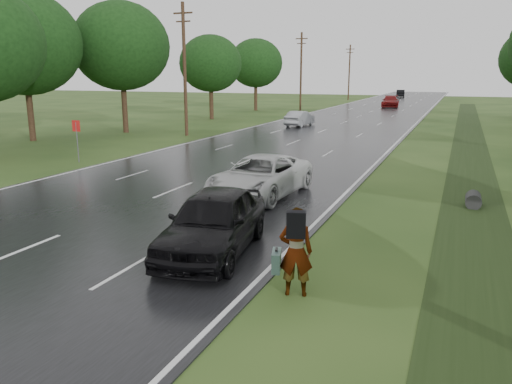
{
  "coord_description": "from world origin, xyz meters",
  "views": [
    {
      "loc": [
        10.84,
        -9.4,
        4.74
      ],
      "look_at": [
        5.33,
        4.03,
        1.3
      ],
      "focal_mm": 35.0,
      "sensor_mm": 36.0,
      "label": 1
    }
  ],
  "objects_px": {
    "white_pickup": "(260,176)",
    "dark_sedan": "(213,221)",
    "road_sign": "(77,132)",
    "pedestrian": "(295,251)",
    "silver_sedan": "(300,118)"
  },
  "relations": [
    {
      "from": "pedestrian",
      "to": "road_sign",
      "type": "bearing_deg",
      "value": -52.13
    },
    {
      "from": "road_sign",
      "to": "dark_sedan",
      "type": "height_order",
      "value": "road_sign"
    },
    {
      "from": "white_pickup",
      "to": "dark_sedan",
      "type": "xyz_separation_m",
      "value": [
        1.21,
        -6.42,
        0.07
      ]
    },
    {
      "from": "dark_sedan",
      "to": "silver_sedan",
      "type": "xyz_separation_m",
      "value": [
        -7.97,
        33.14,
        -0.17
      ]
    },
    {
      "from": "road_sign",
      "to": "white_pickup",
      "type": "distance_m",
      "value": 12.76
    },
    {
      "from": "white_pickup",
      "to": "road_sign",
      "type": "bearing_deg",
      "value": 167.43
    },
    {
      "from": "dark_sedan",
      "to": "road_sign",
      "type": "bearing_deg",
      "value": 134.75
    },
    {
      "from": "white_pickup",
      "to": "dark_sedan",
      "type": "relative_size",
      "value": 1.12
    },
    {
      "from": "pedestrian",
      "to": "white_pickup",
      "type": "xyz_separation_m",
      "value": [
        -4.04,
        8.08,
        -0.2
      ]
    },
    {
      "from": "pedestrian",
      "to": "silver_sedan",
      "type": "relative_size",
      "value": 0.47
    },
    {
      "from": "road_sign",
      "to": "pedestrian",
      "type": "height_order",
      "value": "road_sign"
    },
    {
      "from": "pedestrian",
      "to": "dark_sedan",
      "type": "bearing_deg",
      "value": -47.0
    },
    {
      "from": "road_sign",
      "to": "silver_sedan",
      "type": "relative_size",
      "value": 0.55
    },
    {
      "from": "pedestrian",
      "to": "white_pickup",
      "type": "distance_m",
      "value": 9.04
    },
    {
      "from": "white_pickup",
      "to": "pedestrian",
      "type": "bearing_deg",
      "value": -59.69
    }
  ]
}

